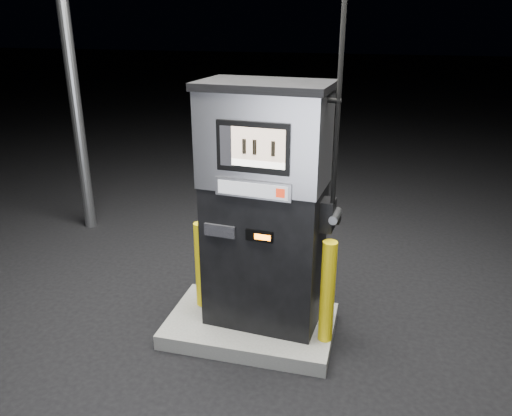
# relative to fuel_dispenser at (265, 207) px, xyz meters

# --- Properties ---
(ground) EXTENTS (80.00, 80.00, 0.00)m
(ground) POSITION_rel_fuel_dispenser_xyz_m (-0.12, -0.07, -1.31)
(ground) COLOR black
(ground) RESTS_ON ground
(pump_island) EXTENTS (1.60, 1.00, 0.15)m
(pump_island) POSITION_rel_fuel_dispenser_xyz_m (-0.12, -0.07, -1.24)
(pump_island) COLOR #5E5E5A
(pump_island) RESTS_ON ground
(fuel_dispenser) EXTENTS (1.27, 0.75, 4.70)m
(fuel_dispenser) POSITION_rel_fuel_dispenser_xyz_m (0.00, 0.00, 0.00)
(fuel_dispenser) COLOR black
(fuel_dispenser) RESTS_ON pump_island
(bollard_left) EXTENTS (0.15, 0.15, 0.90)m
(bollard_left) POSITION_rel_fuel_dispenser_xyz_m (-0.67, 0.08, -0.71)
(bollard_left) COLOR yellow
(bollard_left) RESTS_ON pump_island
(bollard_right) EXTENTS (0.14, 0.14, 0.98)m
(bollard_right) POSITION_rel_fuel_dispenser_xyz_m (0.62, -0.20, -0.68)
(bollard_right) COLOR yellow
(bollard_right) RESTS_ON pump_island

